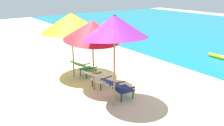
% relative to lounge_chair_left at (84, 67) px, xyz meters
% --- Properties ---
extents(ground_plane, '(40.00, 40.00, 0.00)m').
position_rel_lounge_chair_left_xyz_m(ground_plane, '(1.06, 4.16, -0.40)').
color(ground_plane, beige).
extents(lounge_chair_left, '(0.56, 0.89, 0.68)m').
position_rel_lounge_chair_left_xyz_m(lounge_chair_left, '(0.00, 0.00, 0.00)').
color(lounge_chair_left, '#338E3D').
rests_on(lounge_chair_left, ground_plane).
extents(lounge_chair_center, '(0.65, 0.94, 0.68)m').
position_rel_lounge_chair_left_xyz_m(lounge_chair_center, '(1.12, -0.13, 0.00)').
color(lounge_chair_center, silver).
rests_on(lounge_chair_center, ground_plane).
extents(lounge_chair_right, '(0.61, 0.92, 0.68)m').
position_rel_lounge_chair_left_xyz_m(lounge_chair_right, '(2.16, -0.03, 0.00)').
color(lounge_chair_right, navy).
rests_on(lounge_chair_right, ground_plane).
extents(beach_umbrella_left, '(2.89, 2.88, 2.41)m').
position_rel_lounge_chair_left_xyz_m(beach_umbrella_left, '(-0.29, -0.27, 1.63)').
color(beach_umbrella_left, olive).
rests_on(beach_umbrella_left, ground_plane).
extents(beach_umbrella_center, '(2.01, 1.97, 2.38)m').
position_rel_lounge_chair_left_xyz_m(beach_umbrella_center, '(1.14, -0.27, 1.58)').
color(beach_umbrella_center, olive).
rests_on(beach_umbrella_center, ground_plane).
extents(beach_umbrella_right, '(1.88, 1.84, 2.67)m').
position_rel_lounge_chair_left_xyz_m(beach_umbrella_right, '(2.44, -0.38, 1.87)').
color(beach_umbrella_right, olive).
rests_on(beach_umbrella_right, ground_plane).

